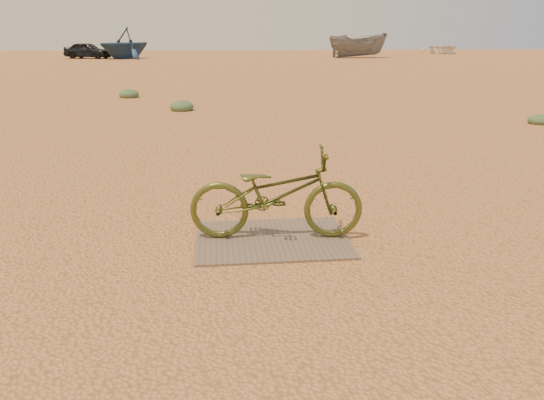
{
  "coord_description": "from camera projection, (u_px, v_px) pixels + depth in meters",
  "views": [
    {
      "loc": [
        -0.99,
        -4.67,
        1.99
      ],
      "look_at": [
        -0.46,
        0.24,
        0.42
      ],
      "focal_mm": 35.0,
      "sensor_mm": 36.0,
      "label": 1
    }
  ],
  "objects": [
    {
      "name": "ground",
      "position": [
        322.0,
        248.0,
        5.12
      ],
      "size": [
        120.0,
        120.0,
        0.0
      ],
      "primitive_type": "plane",
      "color": "#D98C54",
      "rests_on": "ground"
    },
    {
      "name": "bicycle",
      "position": [
        276.0,
        194.0,
        5.2
      ],
      "size": [
        1.75,
        0.74,
        0.9
      ],
      "primitive_type": "imported",
      "rotation": [
        0.0,
        0.0,
        1.48
      ],
      "color": "#4A531F",
      "rests_on": "plywood_board"
    },
    {
      "name": "car",
      "position": [
        88.0,
        50.0,
        42.19
      ],
      "size": [
        3.97,
        2.57,
        1.26
      ],
      "primitive_type": "imported",
      "rotation": [
        0.0,
        0.0,
        1.25
      ],
      "color": "black",
      "rests_on": "ground"
    },
    {
      "name": "kale_b",
      "position": [
        539.0,
        124.0,
        12.08
      ],
      "size": [
        0.49,
        0.49,
        0.27
      ],
      "primitive_type": "ellipsoid",
      "color": "#516F48",
      "rests_on": "ground"
    },
    {
      "name": "boat_far_left",
      "position": [
        124.0,
        43.0,
        41.67
      ],
      "size": [
        5.97,
        6.01,
        2.39
      ],
      "primitive_type": "imported",
      "rotation": [
        0.0,
        0.0,
        -0.74
      ],
      "color": "navy",
      "rests_on": "ground"
    },
    {
      "name": "kale_c",
      "position": [
        129.0,
        97.0,
        16.98
      ],
      "size": [
        0.62,
        0.62,
        0.34
      ],
      "primitive_type": "ellipsoid",
      "color": "#516F48",
      "rests_on": "ground"
    },
    {
      "name": "plywood_board",
      "position": [
        272.0,
        239.0,
        5.3
      ],
      "size": [
        1.52,
        1.14,
        0.02
      ],
      "primitive_type": "cube",
      "color": "brown",
      "rests_on": "ground"
    },
    {
      "name": "boat_far_right",
      "position": [
        442.0,
        48.0,
        52.65
      ],
      "size": [
        5.06,
        6.2,
        1.12
      ],
      "primitive_type": "imported",
      "rotation": [
        0.0,
        0.0,
        -0.24
      ],
      "color": "white",
      "rests_on": "ground"
    },
    {
      "name": "kale_a",
      "position": [
        182.0,
        110.0,
        14.15
      ],
      "size": [
        0.62,
        0.62,
        0.34
      ],
      "primitive_type": "ellipsoid",
      "color": "#516F48",
      "rests_on": "ground"
    },
    {
      "name": "boat_mid_right",
      "position": [
        358.0,
        45.0,
        43.37
      ],
      "size": [
        5.22,
        2.47,
        1.95
      ],
      "primitive_type": "imported",
      "rotation": [
        0.0,
        0.0,
        1.69
      ],
      "color": "slate",
      "rests_on": "ground"
    }
  ]
}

